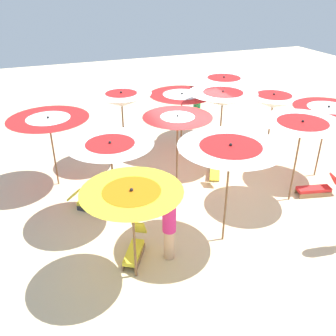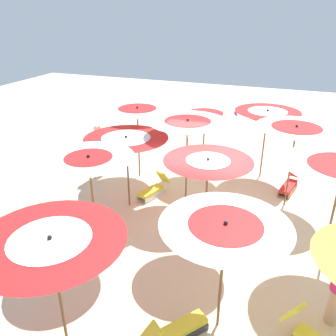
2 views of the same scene
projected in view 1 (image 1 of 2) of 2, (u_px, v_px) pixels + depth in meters
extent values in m
cube|color=beige|center=(195.00, 180.00, 11.47)|extent=(36.61, 36.61, 0.04)
cylinder|color=brown|center=(134.00, 240.00, 7.37)|extent=(0.05, 0.05, 1.93)
cone|color=yellow|center=(132.00, 199.00, 6.92)|extent=(1.96, 1.96, 0.37)
cone|color=orange|center=(132.00, 196.00, 6.88)|extent=(1.11, 1.11, 0.21)
sphere|color=black|center=(132.00, 190.00, 6.82)|extent=(0.07, 0.07, 0.07)
cylinder|color=brown|center=(226.00, 199.00, 8.37)|extent=(0.05, 0.05, 2.28)
cone|color=white|center=(230.00, 155.00, 7.83)|extent=(2.27, 2.27, 0.40)
cone|color=red|center=(230.00, 151.00, 7.79)|extent=(1.33, 1.33, 0.23)
sphere|color=black|center=(231.00, 145.00, 7.72)|extent=(0.07, 0.07, 0.07)
cylinder|color=brown|center=(295.00, 166.00, 9.95)|extent=(0.05, 0.05, 2.17)
cone|color=white|center=(302.00, 128.00, 9.44)|extent=(2.14, 2.14, 0.33)
cone|color=red|center=(302.00, 126.00, 9.41)|extent=(1.30, 1.30, 0.20)
sphere|color=black|center=(303.00, 121.00, 9.35)|extent=(0.07, 0.07, 0.07)
cylinder|color=brown|center=(320.00, 146.00, 11.24)|extent=(0.05, 0.05, 2.02)
cone|color=red|center=(327.00, 115.00, 10.76)|extent=(2.04, 2.04, 0.45)
cone|color=white|center=(328.00, 112.00, 10.72)|extent=(1.22, 1.22, 0.27)
sphere|color=black|center=(329.00, 107.00, 10.64)|extent=(0.07, 0.07, 0.07)
cylinder|color=brown|center=(113.00, 185.00, 9.22)|extent=(0.05, 0.05, 1.98)
cone|color=white|center=(111.00, 150.00, 8.75)|extent=(2.10, 2.10, 0.33)
cone|color=red|center=(110.00, 147.00, 8.71)|extent=(1.18, 1.18, 0.18)
sphere|color=black|center=(110.00, 142.00, 8.66)|extent=(0.07, 0.07, 0.07)
cylinder|color=brown|center=(177.00, 157.00, 10.49)|extent=(0.05, 0.05, 2.08)
cone|color=red|center=(177.00, 123.00, 10.00)|extent=(1.91, 1.91, 0.37)
cone|color=white|center=(177.00, 120.00, 9.95)|extent=(0.94, 0.94, 0.18)
sphere|color=black|center=(178.00, 116.00, 9.90)|extent=(0.07, 0.07, 0.07)
cylinder|color=brown|center=(220.00, 132.00, 11.94)|extent=(0.05, 0.05, 2.24)
cone|color=white|center=(223.00, 99.00, 11.41)|extent=(2.14, 2.14, 0.43)
cone|color=red|center=(223.00, 96.00, 11.36)|extent=(1.25, 1.25, 0.25)
sphere|color=black|center=(223.00, 91.00, 11.29)|extent=(0.07, 0.07, 0.07)
cylinder|color=brown|center=(269.00, 129.00, 12.62)|extent=(0.05, 0.05, 1.94)
cone|color=white|center=(273.00, 101.00, 12.17)|extent=(2.02, 2.02, 0.44)
cone|color=red|center=(273.00, 99.00, 12.12)|extent=(1.17, 1.17, 0.26)
sphere|color=black|center=(274.00, 94.00, 12.05)|extent=(0.07, 0.07, 0.07)
cylinder|color=brown|center=(54.00, 156.00, 10.78)|extent=(0.05, 0.05, 1.92)
cone|color=red|center=(49.00, 125.00, 10.32)|extent=(2.27, 2.27, 0.39)
cone|color=white|center=(49.00, 122.00, 10.28)|extent=(1.22, 1.22, 0.21)
sphere|color=black|center=(48.00, 117.00, 10.22)|extent=(0.07, 0.07, 0.07)
cylinder|color=brown|center=(123.00, 132.00, 12.06)|extent=(0.05, 0.05, 2.17)
cone|color=white|center=(122.00, 100.00, 11.55)|extent=(1.92, 1.92, 0.44)
cone|color=red|center=(121.00, 97.00, 11.50)|extent=(1.00, 1.00, 0.23)
sphere|color=black|center=(121.00, 92.00, 11.43)|extent=(0.07, 0.07, 0.07)
cylinder|color=brown|center=(181.00, 125.00, 12.98)|extent=(0.05, 0.05, 1.90)
cone|color=red|center=(182.00, 99.00, 12.54)|extent=(2.26, 2.26, 0.31)
cone|color=white|center=(182.00, 97.00, 12.50)|extent=(1.31, 1.31, 0.18)
sphere|color=black|center=(182.00, 93.00, 12.45)|extent=(0.07, 0.07, 0.07)
cylinder|color=brown|center=(222.00, 111.00, 13.95)|extent=(0.05, 0.05, 2.15)
cone|color=white|center=(224.00, 83.00, 13.44)|extent=(2.25, 2.25, 0.36)
cone|color=red|center=(224.00, 80.00, 13.40)|extent=(1.21, 1.21, 0.19)
sphere|color=black|center=(224.00, 77.00, 13.34)|extent=(0.07, 0.07, 0.07)
cube|color=silver|center=(202.00, 151.00, 13.14)|extent=(0.84, 0.32, 0.14)
cube|color=silver|center=(201.00, 147.00, 13.43)|extent=(0.84, 0.32, 0.14)
cube|color=yellow|center=(202.00, 146.00, 13.23)|extent=(0.93, 0.60, 0.10)
cube|color=yellow|center=(218.00, 139.00, 13.12)|extent=(0.40, 0.42, 0.43)
cube|color=#333338|center=(98.00, 205.00, 10.07)|extent=(0.76, 0.61, 0.14)
cube|color=#333338|center=(93.00, 211.00, 9.83)|extent=(0.76, 0.61, 0.14)
cube|color=yellow|center=(95.00, 204.00, 9.89)|extent=(0.91, 0.80, 0.10)
cube|color=yellow|center=(74.00, 195.00, 9.97)|extent=(0.43, 0.43, 0.31)
cube|color=olive|center=(316.00, 195.00, 10.51)|extent=(0.95, 0.25, 0.14)
cube|color=olive|center=(310.00, 190.00, 10.78)|extent=(0.95, 0.25, 0.14)
cube|color=red|center=(314.00, 189.00, 10.59)|extent=(1.01, 0.52, 0.10)
cube|color=red|center=(335.00, 181.00, 10.55)|extent=(0.35, 0.36, 0.40)
cube|color=olive|center=(210.00, 172.00, 11.74)|extent=(0.48, 0.84, 0.14)
cube|color=olive|center=(219.00, 173.00, 11.70)|extent=(0.48, 0.84, 0.14)
cube|color=yellow|center=(215.00, 169.00, 11.66)|extent=(0.69, 0.96, 0.10)
cube|color=yellow|center=(215.00, 174.00, 11.02)|extent=(0.43, 0.47, 0.29)
cube|color=olive|center=(140.00, 257.00, 8.22)|extent=(0.46, 0.74, 0.14)
cube|color=olive|center=(128.00, 256.00, 8.27)|extent=(0.46, 0.74, 0.14)
cube|color=yellow|center=(134.00, 252.00, 8.19)|extent=(0.68, 0.87, 0.10)
cube|color=yellow|center=(139.00, 228.00, 8.54)|extent=(0.41, 0.41, 0.47)
cylinder|color=beige|center=(196.00, 118.00, 15.13)|extent=(0.24, 0.24, 0.83)
cylinder|color=green|center=(197.00, 100.00, 14.76)|extent=(0.30, 0.30, 0.73)
sphere|color=beige|center=(198.00, 88.00, 14.54)|extent=(0.23, 0.23, 0.23)
cylinder|color=#D8A87F|center=(169.00, 244.00, 8.16)|extent=(0.24, 0.24, 0.75)
cylinder|color=#D82672|center=(169.00, 218.00, 7.83)|extent=(0.30, 0.30, 0.66)
sphere|color=#D8A87F|center=(169.00, 201.00, 7.63)|extent=(0.20, 0.20, 0.20)
sphere|color=yellow|center=(136.00, 137.00, 14.10)|extent=(0.29, 0.29, 0.29)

